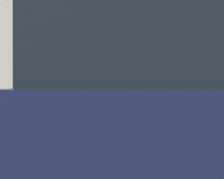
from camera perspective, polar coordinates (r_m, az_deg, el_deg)
name	(u,v)px	position (r m, az deg, el deg)	size (l,w,h in m)	color
sidewalk_curb	(147,161)	(5.78, 5.29, -10.53)	(36.00, 3.22, 0.13)	gray
parking_meter	(141,77)	(4.32, 4.30, 1.80)	(0.18, 0.19, 1.55)	slate
pedestrian_at_meter	(90,88)	(4.63, -3.34, 0.30)	(0.71, 0.44, 1.77)	slate
background_railing	(159,104)	(7.09, 6.96, -2.14)	(24.06, 0.06, 0.99)	#1E602D
backdrop_wall	(168,53)	(8.92, 8.32, 5.44)	(32.00, 0.50, 3.89)	#ADA38E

